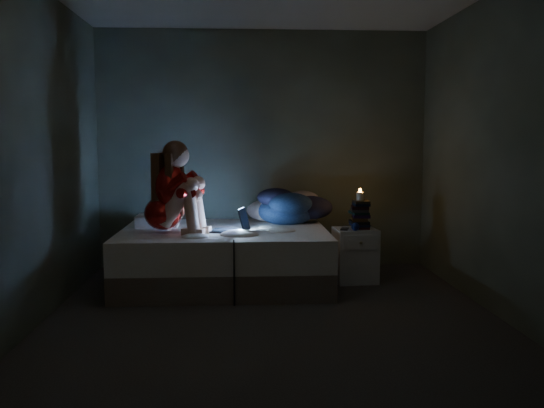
{
  "coord_description": "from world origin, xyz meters",
  "views": [
    {
      "loc": [
        -0.26,
        -4.44,
        1.4
      ],
      "look_at": [
        0.05,
        1.0,
        0.8
      ],
      "focal_mm": 37.89,
      "sensor_mm": 36.0,
      "label": 1
    }
  ],
  "objects": [
    {
      "name": "wall_back",
      "position": [
        0.0,
        1.91,
        1.3
      ],
      "size": [
        3.6,
        0.02,
        2.6
      ],
      "primitive_type": "cube",
      "color": "#363E2F",
      "rests_on": "ground"
    },
    {
      "name": "bed",
      "position": [
        -0.41,
        1.1,
        0.27
      ],
      "size": [
        1.98,
        1.49,
        0.55
      ],
      "primitive_type": null,
      "color": "beige",
      "rests_on": "ground"
    },
    {
      "name": "floor",
      "position": [
        0.0,
        0.0,
        -0.01
      ],
      "size": [
        3.6,
        3.8,
        0.02
      ],
      "primitive_type": "cube",
      "color": "#2B2724",
      "rests_on": "ground"
    },
    {
      "name": "pillow",
      "position": [
        -1.08,
        1.3,
        0.6
      ],
      "size": [
        0.41,
        0.29,
        0.12
      ],
      "primitive_type": "cube",
      "color": "white",
      "rests_on": "bed"
    },
    {
      "name": "nightstand",
      "position": [
        0.89,
        1.13,
        0.27
      ],
      "size": [
        0.43,
        0.39,
        0.53
      ],
      "primitive_type": "cube",
      "rotation": [
        0.0,
        0.0,
        0.08
      ],
      "color": "silver",
      "rests_on": "ground"
    },
    {
      "name": "candle",
      "position": [
        0.93,
        1.16,
        0.86
      ],
      "size": [
        0.07,
        0.07,
        0.08
      ],
      "primitive_type": "cylinder",
      "color": "beige",
      "rests_on": "book_stack"
    },
    {
      "name": "book_stack",
      "position": [
        0.93,
        1.16,
        0.68
      ],
      "size": [
        0.19,
        0.25,
        0.29
      ],
      "primitive_type": null,
      "color": "black",
      "rests_on": "nightstand"
    },
    {
      "name": "woman",
      "position": [
        -0.97,
        0.91,
        0.98
      ],
      "size": [
        0.62,
        0.49,
        0.86
      ],
      "primitive_type": null,
      "rotation": [
        0.0,
        0.0,
        -0.3
      ],
      "color": "#840200",
      "rests_on": "bed"
    },
    {
      "name": "wall_right",
      "position": [
        1.81,
        0.0,
        1.3
      ],
      "size": [
        0.02,
        3.8,
        2.6
      ],
      "primitive_type": "cube",
      "color": "#363E2F",
      "rests_on": "ground"
    },
    {
      "name": "blue_orb",
      "position": [
        0.85,
        0.99,
        0.57
      ],
      "size": [
        0.08,
        0.08,
        0.08
      ],
      "primitive_type": "sphere",
      "color": "navy",
      "rests_on": "nightstand"
    },
    {
      "name": "phone",
      "position": [
        0.77,
        1.09,
        0.54
      ],
      "size": [
        0.12,
        0.16,
        0.01
      ],
      "primitive_type": "cube",
      "rotation": [
        0.0,
        0.0,
        -0.37
      ],
      "color": "black",
      "rests_on": "nightstand"
    },
    {
      "name": "laptop",
      "position": [
        -0.36,
        0.91,
        0.67
      ],
      "size": [
        0.39,
        0.32,
        0.24
      ],
      "primitive_type": null,
      "rotation": [
        0.0,
        0.0,
        -0.25
      ],
      "color": "black",
      "rests_on": "bed"
    },
    {
      "name": "wall_left",
      "position": [
        -1.81,
        0.0,
        1.3
      ],
      "size": [
        0.02,
        3.8,
        2.6
      ],
      "primitive_type": "cube",
      "color": "#363E2F",
      "rests_on": "ground"
    },
    {
      "name": "clothes_pile",
      "position": [
        0.23,
        1.48,
        0.74
      ],
      "size": [
        0.71,
        0.6,
        0.38
      ],
      "primitive_type": null,
      "rotation": [
        0.0,
        0.0,
        -0.15
      ],
      "color": "#102744",
      "rests_on": "bed"
    },
    {
      "name": "wall_front",
      "position": [
        0.0,
        -1.91,
        1.3
      ],
      "size": [
        3.6,
        0.02,
        2.6
      ],
      "primitive_type": "cube",
      "color": "#363E2F",
      "rests_on": "ground"
    }
  ]
}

